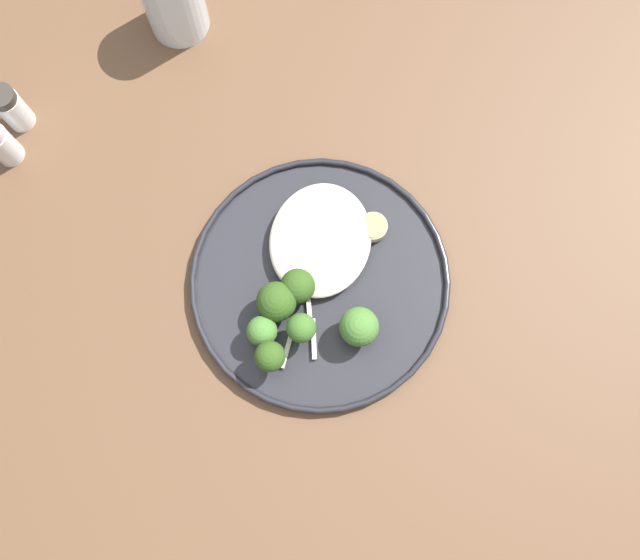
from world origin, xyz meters
The scene contains 22 objects.
ground centered at (0.00, 0.00, 0.00)m, with size 6.00×6.00×0.00m, color #47423D.
wooden_dining_table centered at (0.00, 0.00, 0.66)m, with size 1.40×1.00×0.74m.
dinner_plate centered at (-0.04, -0.04, 0.75)m, with size 0.29×0.29×0.02m.
noodle_bed centered at (0.00, -0.03, 0.76)m, with size 0.13×0.11×0.03m.
seared_scallop_on_noodles centered at (-0.03, 0.00, 0.76)m, with size 0.02×0.02×0.02m.
seared_scallop_left_edge centered at (0.04, -0.01, 0.76)m, with size 0.03×0.03×0.02m.
seared_scallop_center_golden centered at (0.03, -0.08, 0.76)m, with size 0.03×0.03×0.02m.
seared_scallop_front_small centered at (0.00, -0.03, 0.76)m, with size 0.03×0.03×0.01m.
seared_scallop_large_seared centered at (-0.05, -0.03, 0.76)m, with size 0.03×0.03×0.01m.
seared_scallop_right_edge centered at (0.00, -0.01, 0.76)m, with size 0.02×0.02×0.02m.
broccoli_floret_beside_noodles centered at (-0.10, -0.03, 0.78)m, with size 0.03×0.03×0.05m.
broccoli_floret_split_head centered at (-0.08, 0.00, 0.78)m, with size 0.04×0.04×0.05m.
broccoli_floret_tall_stalk centered at (-0.06, -0.02, 0.78)m, with size 0.04×0.04×0.05m.
broccoli_floret_near_rim centered at (-0.12, 0.01, 0.78)m, with size 0.03×0.03×0.05m.
broccoli_floret_rear_charred centered at (-0.14, -0.01, 0.79)m, with size 0.03×0.03×0.06m.
broccoli_floret_small_sprig centered at (-0.09, -0.09, 0.78)m, with size 0.04×0.04×0.05m.
onion_sliver_pale_crescent centered at (-0.12, -0.02, 0.75)m, with size 0.05×0.01×0.00m, color silver.
onion_sliver_short_strip centered at (-0.11, -0.05, 0.75)m, with size 0.04×0.01×0.00m, color silver.
onion_sliver_long_sliver centered at (-0.08, -0.03, 0.75)m, with size 0.04×0.01×0.00m, color silver.
water_glass centered at (0.24, 0.20, 0.79)m, with size 0.07×0.07×0.11m.
salt_shaker centered at (0.03, 0.35, 0.77)m, with size 0.03×0.03×0.07m.
pepper_shaker centered at (0.08, 0.35, 0.77)m, with size 0.03×0.03×0.07m.
Camera 1 is at (-0.22, -0.08, 1.58)m, focal length 43.07 mm.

